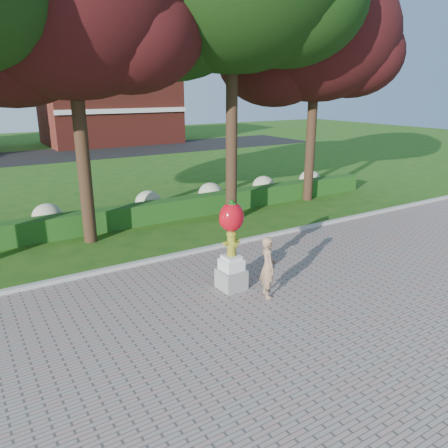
% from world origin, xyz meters
% --- Properties ---
extents(ground, '(100.00, 100.00, 0.00)m').
position_xyz_m(ground, '(0.00, 0.00, 0.00)').
color(ground, '#214F13').
rests_on(ground, ground).
extents(walkway, '(40.00, 14.00, 0.04)m').
position_xyz_m(walkway, '(0.00, -4.00, 0.02)').
color(walkway, gray).
rests_on(walkway, ground).
extents(curb, '(40.00, 0.18, 0.15)m').
position_xyz_m(curb, '(0.00, 3.00, 0.07)').
color(curb, '#ADADA5').
rests_on(curb, ground).
extents(lawn_hedge, '(24.00, 0.70, 0.80)m').
position_xyz_m(lawn_hedge, '(0.00, 7.00, 0.40)').
color(lawn_hedge, '#174413').
rests_on(lawn_hedge, ground).
extents(hydrangea_row, '(20.10, 1.10, 0.99)m').
position_xyz_m(hydrangea_row, '(0.57, 8.00, 0.55)').
color(hydrangea_row, tan).
rests_on(hydrangea_row, ground).
extents(street, '(50.00, 8.00, 0.02)m').
position_xyz_m(street, '(0.00, 28.00, 0.01)').
color(street, black).
rests_on(street, ground).
extents(building_right, '(12.00, 8.00, 6.40)m').
position_xyz_m(building_right, '(8.00, 34.00, 3.20)').
color(building_right, maroon).
rests_on(building_right, ground).
extents(tree_mid_left, '(8.25, 7.04, 10.69)m').
position_xyz_m(tree_mid_left, '(-2.10, 6.08, 7.30)').
color(tree_mid_left, black).
rests_on(tree_mid_left, ground).
extents(tree_far_right, '(7.88, 6.72, 10.21)m').
position_xyz_m(tree_far_right, '(8.40, 6.58, 6.97)').
color(tree_far_right, black).
rests_on(tree_far_right, ground).
extents(hydrant_sculpture, '(0.70, 0.67, 2.40)m').
position_xyz_m(hydrant_sculpture, '(0.08, 0.20, 1.31)').
color(hydrant_sculpture, gray).
rests_on(hydrant_sculpture, walkway).
extents(woman, '(0.56, 0.68, 1.60)m').
position_xyz_m(woman, '(0.60, -0.67, 0.84)').
color(woman, '#9D7A5A').
rests_on(woman, walkway).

